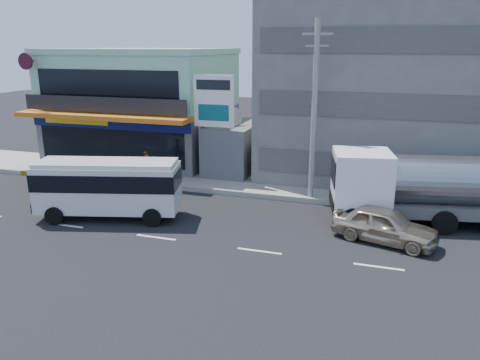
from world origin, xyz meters
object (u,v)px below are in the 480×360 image
at_px(shop_building, 144,108).
at_px(motorcycle_rider, 148,177).
at_px(utility_pole_near, 314,112).
at_px(sedan, 385,225).
at_px(minibus, 108,184).
at_px(concrete_building, 394,71).
at_px(satellite_dish, 231,125).
at_px(tanker_truck, 419,186).
at_px(billboard, 214,107).

bearing_deg(shop_building, motorcycle_rider, -61.03).
xyz_separation_m(shop_building, utility_pole_near, (14.00, -6.55, 1.15)).
distance_m(sedan, motorcycle_rider, 14.68).
relative_size(minibus, motorcycle_rider, 3.16).
xyz_separation_m(concrete_building, minibus, (-13.49, -13.32, -5.20)).
distance_m(satellite_dish, sedan, 13.37).
distance_m(concrete_building, motorcycle_rider, 17.41).
bearing_deg(satellite_dish, motorcycle_rider, -133.06).
bearing_deg(satellite_dish, tanker_truck, -24.94).
xyz_separation_m(tanker_truck, motorcycle_rider, (-15.61, 1.12, -1.15)).
height_order(concrete_building, satellite_dish, concrete_building).
distance_m(concrete_building, billboard, 12.17).
height_order(tanker_truck, motorcycle_rider, tanker_truck).
relative_size(shop_building, motorcycle_rider, 5.19).
bearing_deg(shop_building, utility_pole_near, -25.06).
bearing_deg(minibus, satellite_dish, 69.49).
relative_size(minibus, sedan, 1.62).
height_order(satellite_dish, utility_pole_near, utility_pole_near).
bearing_deg(billboard, tanker_truck, -16.55).
bearing_deg(motorcycle_rider, sedan, -15.76).
xyz_separation_m(concrete_building, utility_pole_near, (-4.00, -7.60, -1.85)).
bearing_deg(billboard, sedan, -31.32).
distance_m(sedan, tanker_truck, 3.43).
xyz_separation_m(minibus, motorcycle_rider, (-0.51, 5.04, -1.01)).
relative_size(tanker_truck, motorcycle_rider, 3.98).
height_order(shop_building, sedan, shop_building).
bearing_deg(billboard, satellite_dish, 74.48).
distance_m(concrete_building, tanker_truck, 10.80).
bearing_deg(satellite_dish, shop_building, 159.79).
relative_size(shop_building, sedan, 2.65).
height_order(shop_building, tanker_truck, shop_building).
bearing_deg(shop_building, concrete_building, 3.35).
distance_m(shop_building, billboard, 8.92).
height_order(shop_building, minibus, shop_building).
bearing_deg(billboard, shop_building, 147.68).
xyz_separation_m(billboard, sedan, (10.63, -6.47, -4.13)).
xyz_separation_m(utility_pole_near, tanker_truck, (5.61, -1.80, -3.21)).
bearing_deg(satellite_dish, billboard, -105.52).
height_order(utility_pole_near, tanker_truck, utility_pole_near).
bearing_deg(tanker_truck, satellite_dish, 155.06).
bearing_deg(sedan, billboard, 75.56).
bearing_deg(sedan, concrete_building, 17.48).
distance_m(concrete_building, sedan, 13.75).
bearing_deg(sedan, utility_pole_near, 58.37).
bearing_deg(billboard, utility_pole_near, -15.48).
distance_m(utility_pole_near, sedan, 7.60).
bearing_deg(sedan, shop_building, 75.14).
bearing_deg(utility_pole_near, concrete_building, 62.24).
xyz_separation_m(sedan, motorcycle_rider, (-14.13, 3.99, -0.01)).
relative_size(concrete_building, motorcycle_rider, 6.69).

